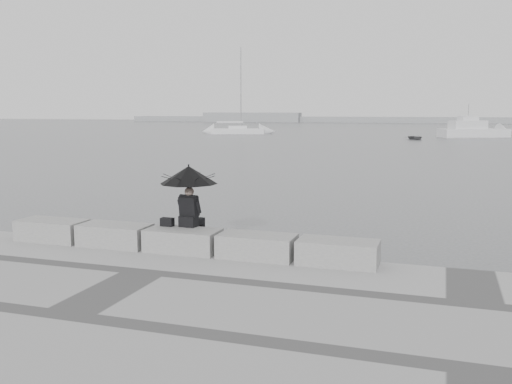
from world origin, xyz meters
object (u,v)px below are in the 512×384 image
(sailboat_left, at_px, (238,130))
(seated_person, at_px, (189,181))
(dinghy, at_px, (415,137))
(motor_cruiser, at_px, (474,130))

(sailboat_left, bearing_deg, seated_person, -91.63)
(sailboat_left, distance_m, dinghy, 27.87)
(motor_cruiser, bearing_deg, dinghy, -156.51)
(motor_cruiser, bearing_deg, seated_person, -124.58)
(seated_person, height_order, dinghy, seated_person)
(seated_person, distance_m, sailboat_left, 74.10)
(seated_person, height_order, motor_cruiser, motor_cruiser)
(motor_cruiser, distance_m, dinghy, 11.10)
(motor_cruiser, bearing_deg, sailboat_left, 152.17)
(seated_person, bearing_deg, dinghy, 93.89)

